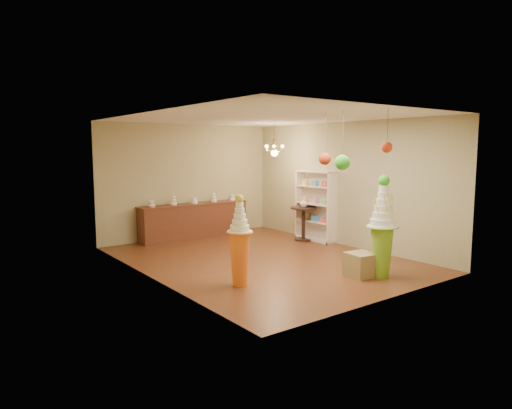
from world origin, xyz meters
TOP-DOWN VIEW (x-y plane):
  - floor at (0.00, 0.00)m, footprint 6.50×6.50m
  - ceiling at (0.00, 0.00)m, footprint 6.50×6.50m
  - wall_back at (0.00, 3.25)m, footprint 5.00×0.04m
  - wall_front at (0.00, -3.25)m, footprint 5.00×0.04m
  - wall_left at (-2.50, 0.00)m, footprint 0.04×6.50m
  - wall_right at (2.50, 0.00)m, footprint 0.04×6.50m
  - pedestal_green at (0.92, -2.40)m, footprint 0.62×0.62m
  - pedestal_orange at (-1.46, -1.26)m, footprint 0.49×0.49m
  - burlap_riser at (0.67, -2.14)m, footprint 0.54×0.54m
  - sideboard at (0.00, 2.97)m, footprint 3.04×0.54m
  - shelving_unit at (2.34, 0.80)m, footprint 0.33×1.20m
  - round_table at (2.10, 0.99)m, footprint 0.81×0.81m
  - vase at (2.10, 0.99)m, footprint 0.21×0.21m
  - pom_red_left at (0.25, -1.57)m, footprint 0.22×0.22m
  - pom_green_mid at (0.13, -2.12)m, footprint 0.26×0.26m
  - pom_red_right at (0.37, -2.86)m, footprint 0.18×0.18m
  - chandelier at (1.59, 1.56)m, footprint 0.66×0.66m

SIDE VIEW (x-z plane):
  - floor at x=0.00m, z-range 0.00..0.00m
  - burlap_riser at x=0.67m, z-range 0.00..0.44m
  - sideboard at x=0.00m, z-range -0.10..1.06m
  - round_table at x=2.10m, z-range 0.13..0.99m
  - pedestal_orange at x=-1.46m, z-range -0.18..1.41m
  - pedestal_green at x=0.92m, z-range -0.20..1.68m
  - shelving_unit at x=2.34m, z-range 0.00..1.80m
  - vase at x=2.10m, z-range 0.86..1.07m
  - wall_back at x=0.00m, z-range 0.00..3.00m
  - wall_front at x=0.00m, z-range 0.00..3.00m
  - wall_left at x=-2.50m, z-range 0.00..3.00m
  - wall_right at x=2.50m, z-range 0.00..3.00m
  - pom_green_mid at x=0.13m, z-range 1.61..2.63m
  - pom_red_left at x=0.25m, z-range 1.70..2.64m
  - chandelier at x=1.59m, z-range 1.88..2.73m
  - pom_red_right at x=0.37m, z-range 2.03..2.74m
  - ceiling at x=0.00m, z-range 3.00..3.00m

